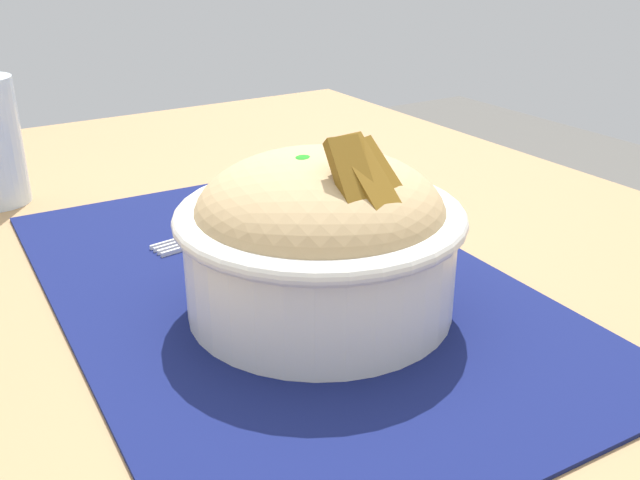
% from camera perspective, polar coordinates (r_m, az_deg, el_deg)
% --- Properties ---
extents(table, '(1.09, 0.86, 0.76)m').
position_cam_1_polar(table, '(0.57, -6.39, -10.13)').
color(table, '#99754C').
rests_on(table, ground_plane).
extents(placemat, '(0.49, 0.32, 0.00)m').
position_cam_1_polar(placemat, '(0.52, -2.80, -3.73)').
color(placemat, '#11194C').
rests_on(placemat, table).
extents(bowl, '(0.21, 0.21, 0.13)m').
position_cam_1_polar(bowl, '(0.47, 0.02, 0.40)').
color(bowl, silver).
rests_on(bowl, placemat).
extents(fork, '(0.03, 0.13, 0.00)m').
position_cam_1_polar(fork, '(0.61, -8.05, 0.52)').
color(fork, silver).
rests_on(fork, placemat).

